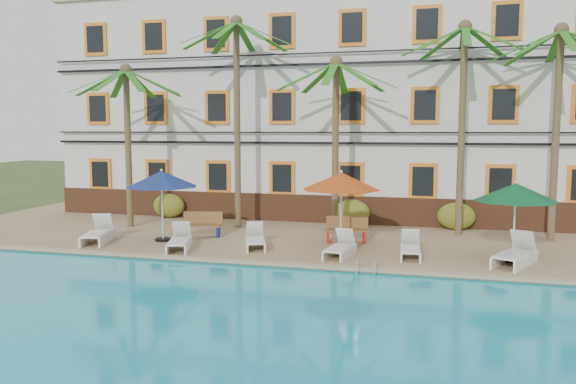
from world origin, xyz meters
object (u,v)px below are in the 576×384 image
(palm_c, at_px, (336,118))
(lounger_f, at_px, (515,254))
(palm_e, at_px, (558,102))
(lounger_b, at_px, (180,241))
(pool_ladder, at_px, (367,271))
(lounger_e, at_px, (410,249))
(palm_a, at_px, (127,120))
(bench_left, at_px, (201,224))
(palm_d, at_px, (463,98))
(bench_right, at_px, (346,229))
(lounger_d, at_px, (340,248))
(lounger_a, at_px, (98,233))
(umbrella_red, at_px, (341,182))
(palm_b, at_px, (237,93))
(umbrella_blue, at_px, (162,179))
(umbrella_green, at_px, (516,193))
(lounger_c, at_px, (255,240))

(palm_c, relative_size, lounger_f, 3.11)
(palm_e, bearing_deg, lounger_b, -159.63)
(palm_e, height_order, pool_ladder, palm_e)
(lounger_b, bearing_deg, lounger_e, 5.91)
(palm_a, bearing_deg, bench_left, -18.94)
(palm_d, distance_m, bench_right, 6.63)
(lounger_b, distance_m, bench_left, 2.34)
(palm_e, relative_size, lounger_f, 3.54)
(palm_a, xyz_separation_m, bench_right, (9.18, -0.96, -3.92))
(lounger_b, xyz_separation_m, bench_left, (-0.20, 2.32, 0.19))
(palm_c, height_order, pool_ladder, palm_c)
(lounger_b, distance_m, lounger_f, 10.68)
(lounger_d, distance_m, bench_left, 5.96)
(palm_c, relative_size, lounger_a, 3.14)
(lounger_b, bearing_deg, umbrella_red, 16.23)
(palm_b, xyz_separation_m, lounger_e, (7.12, -3.79, -5.20))
(palm_a, distance_m, bench_right, 10.03)
(lounger_d, bearing_deg, bench_left, 160.56)
(palm_a, bearing_deg, palm_d, 6.41)
(lounger_a, distance_m, pool_ladder, 9.98)
(palm_b, height_order, umbrella_red, palm_b)
(umbrella_blue, height_order, bench_left, umbrella_blue)
(umbrella_green, relative_size, lounger_c, 1.33)
(palm_b, distance_m, lounger_e, 9.60)
(umbrella_red, bearing_deg, palm_b, 147.39)
(umbrella_blue, bearing_deg, palm_e, 14.03)
(palm_d, relative_size, palm_e, 1.04)
(lounger_f, bearing_deg, palm_c, 149.23)
(palm_e, distance_m, lounger_d, 9.44)
(lounger_b, bearing_deg, lounger_a, 173.30)
(lounger_f, xyz_separation_m, bench_right, (-5.41, 2.13, 0.15))
(umbrella_blue, height_order, bench_right, umbrella_blue)
(palm_d, bearing_deg, palm_e, -8.56)
(lounger_d, height_order, bench_right, bench_right)
(lounger_f, xyz_separation_m, pool_ladder, (-4.20, -1.92, -0.32))
(palm_b, height_order, palm_d, palm_b)
(umbrella_red, height_order, umbrella_green, umbrella_red)
(lounger_c, height_order, bench_left, bench_left)
(palm_a, xyz_separation_m, lounger_b, (3.93, -3.60, -4.11))
(umbrella_red, distance_m, lounger_d, 2.34)
(lounger_b, distance_m, bench_right, 5.88)
(lounger_e, bearing_deg, palm_a, 166.25)
(lounger_d, distance_m, lounger_f, 5.25)
(lounger_f, distance_m, bench_left, 11.01)
(palm_d, bearing_deg, umbrella_green, -71.31)
(umbrella_red, distance_m, lounger_a, 8.88)
(palm_d, bearing_deg, bench_left, -163.67)
(palm_d, xyz_separation_m, lounger_a, (-12.57, -4.69, -4.88))
(umbrella_green, bearing_deg, lounger_b, -175.32)
(palm_e, bearing_deg, lounger_d, -148.59)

